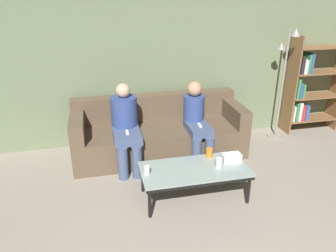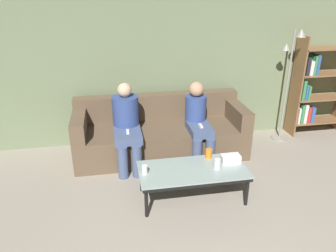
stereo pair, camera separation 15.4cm
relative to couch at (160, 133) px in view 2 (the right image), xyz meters
name	(u,v)px [view 2 (the right image)]	position (x,y,z in m)	size (l,w,h in m)	color
wall_back	(154,58)	(0.00, 0.51, 0.99)	(12.00, 0.06, 2.60)	#707F5B
couch	(160,133)	(0.00, 0.00, 0.00)	(2.41, 0.86, 0.82)	brown
coffee_table	(193,172)	(0.18, -1.17, 0.04)	(1.22, 0.59, 0.38)	#8C9E99
cup_near_left	(145,170)	(-0.36, -1.18, 0.13)	(0.07, 0.07, 0.10)	silver
cup_near_right	(217,164)	(0.45, -1.21, 0.14)	(0.08, 0.08, 0.12)	silver
cup_far_center	(209,153)	(0.43, -0.95, 0.13)	(0.08, 0.08, 0.11)	orange
tissue_box	(230,159)	(0.65, -1.11, 0.13)	(0.22, 0.12, 0.13)	white
bookshelf	(314,89)	(2.54, 0.28, 0.45)	(0.90, 0.32, 1.60)	brown
standing_lamp	(289,74)	(1.99, 0.14, 0.75)	(0.31, 0.26, 1.72)	gray
seated_person_left_end	(127,123)	(-0.49, -0.22, 0.29)	(0.35, 0.73, 1.11)	#47567A
seated_person_mid_left	(198,120)	(0.49, -0.24, 0.27)	(0.31, 0.68, 1.08)	#47567A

